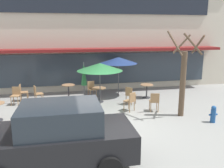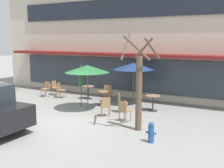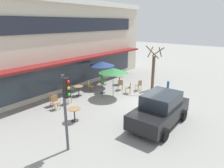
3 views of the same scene
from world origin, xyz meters
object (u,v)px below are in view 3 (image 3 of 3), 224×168
(cafe_table_mid_patio, at_px, (120,79))
(parked_sedan, at_px, (160,109))
(cafe_chair_6, at_px, (139,84))
(traffic_light_pole, at_px, (66,102))
(cafe_table_near_wall, at_px, (79,89))
(cafe_chair_2, at_px, (90,85))
(patio_umbrella_cream_folded, at_px, (102,77))
(fire_hydrant, at_px, (168,85))
(cafe_chair_1, at_px, (120,84))
(cafe_chair_3, at_px, (67,97))
(street_tree, at_px, (153,70))
(cafe_chair_0, at_px, (129,87))
(cafe_table_by_tree, at_px, (102,87))
(patio_umbrella_corner_open, at_px, (102,64))
(cafe_chair_4, at_px, (55,101))
(cafe_chair_5, at_px, (53,98))
(patio_umbrella_green_folded, at_px, (113,70))
(cafe_table_streetside, at_px, (74,113))

(cafe_table_mid_patio, relative_size, parked_sedan, 0.18)
(cafe_table_mid_patio, height_order, cafe_chair_6, cafe_chair_6)
(parked_sedan, relative_size, traffic_light_pole, 1.24)
(cafe_table_near_wall, height_order, cafe_chair_2, cafe_chair_2)
(patio_umbrella_cream_folded, distance_m, cafe_chair_6, 3.51)
(cafe_table_near_wall, relative_size, fire_hydrant, 1.08)
(cafe_chair_1, distance_m, fire_hydrant, 4.01)
(cafe_table_near_wall, height_order, cafe_chair_3, cafe_chair_3)
(street_tree, distance_m, fire_hydrant, 1.88)
(cafe_chair_0, height_order, fire_hydrant, cafe_chair_0)
(cafe_table_by_tree, height_order, cafe_chair_1, cafe_chair_1)
(patio_umbrella_corner_open, height_order, cafe_chair_0, patio_umbrella_corner_open)
(cafe_chair_4, relative_size, cafe_chair_5, 1.00)
(cafe_table_mid_patio, xyz_separation_m, cafe_chair_3, (-5.82, 0.25, 0.01))
(patio_umbrella_cream_folded, xyz_separation_m, patio_umbrella_corner_open, (2.09, 1.77, 0.39))
(cafe_table_by_tree, xyz_separation_m, street_tree, (3.22, -2.73, 1.17))
(cafe_chair_5, bearing_deg, patio_umbrella_cream_folded, -28.33)
(cafe_table_near_wall, distance_m, patio_umbrella_corner_open, 3.19)
(patio_umbrella_cream_folded, bearing_deg, traffic_light_pole, -152.67)
(patio_umbrella_green_folded, distance_m, parked_sedan, 5.05)
(cafe_chair_3, xyz_separation_m, fire_hydrant, (7.25, -4.19, -0.17))
(cafe_chair_6, bearing_deg, parked_sedan, -138.51)
(cafe_table_mid_patio, relative_size, cafe_chair_6, 0.85)
(cafe_table_mid_patio, xyz_separation_m, cafe_chair_2, (-2.96, 0.76, 0.01))
(patio_umbrella_green_folded, distance_m, patio_umbrella_corner_open, 2.62)
(cafe_chair_2, relative_size, cafe_chair_4, 1.00)
(cafe_chair_4, bearing_deg, traffic_light_pole, -120.33)
(cafe_table_streetside, bearing_deg, cafe_chair_6, -1.76)
(cafe_table_by_tree, bearing_deg, parked_sedan, -108.91)
(cafe_chair_0, distance_m, fire_hydrant, 3.53)
(parked_sedan, bearing_deg, patio_umbrella_green_folded, 68.02)
(cafe_chair_5, bearing_deg, cafe_chair_2, 0.45)
(cafe_table_by_tree, xyz_separation_m, cafe_chair_0, (1.21, -1.72, 0.01))
(cafe_table_streetside, relative_size, parked_sedan, 0.18)
(cafe_table_near_wall, distance_m, fire_hydrant, 7.38)
(cafe_table_streetside, xyz_separation_m, cafe_chair_4, (0.37, 2.18, 0.01))
(patio_umbrella_green_folded, height_order, cafe_chair_0, patio_umbrella_green_folded)
(cafe_chair_3, bearing_deg, cafe_chair_0, -26.92)
(patio_umbrella_green_folded, relative_size, cafe_chair_0, 2.47)
(cafe_table_by_tree, bearing_deg, cafe_chair_0, -54.93)
(cafe_table_near_wall, height_order, street_tree, street_tree)
(patio_umbrella_green_folded, xyz_separation_m, cafe_chair_3, (-3.02, 1.65, -1.50))
(patio_umbrella_corner_open, bearing_deg, cafe_chair_6, -72.06)
(cafe_table_near_wall, height_order, cafe_table_streetside, same)
(fire_hydrant, bearing_deg, cafe_chair_6, 137.45)
(cafe_chair_5, bearing_deg, cafe_chair_1, -17.23)
(cafe_table_mid_patio, distance_m, patio_umbrella_corner_open, 2.22)
(patio_umbrella_corner_open, relative_size, street_tree, 0.60)
(cafe_table_near_wall, xyz_separation_m, traffic_light_pole, (-4.98, -4.68, 1.78))
(cafe_chair_4, xyz_separation_m, cafe_chair_5, (0.22, 0.58, 0.00))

